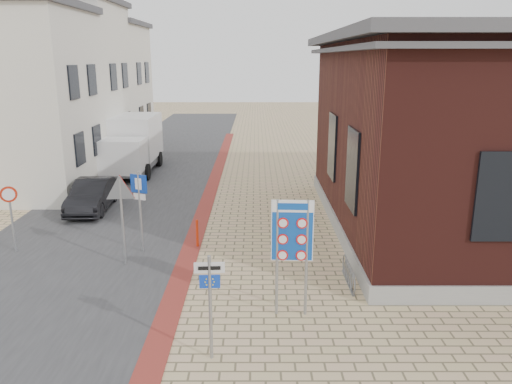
# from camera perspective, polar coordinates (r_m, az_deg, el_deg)

# --- Properties ---
(ground) EXTENTS (120.00, 120.00, 0.00)m
(ground) POSITION_cam_1_polar(r_m,az_deg,el_deg) (11.97, -0.57, -14.89)
(ground) COLOR tan
(ground) RESTS_ON ground
(road_strip) EXTENTS (7.00, 60.00, 0.02)m
(road_strip) POSITION_cam_1_polar(r_m,az_deg,el_deg) (26.66, -12.16, 1.80)
(road_strip) COLOR #38383A
(road_strip) RESTS_ON ground
(curb_strip) EXTENTS (0.60, 40.00, 0.02)m
(curb_strip) POSITION_cam_1_polar(r_m,az_deg,el_deg) (21.33, -5.69, -1.23)
(curb_strip) COLOR maroon
(curb_strip) RESTS_ON ground
(brick_building) EXTENTS (13.00, 13.00, 6.80)m
(brick_building) POSITION_cam_1_polar(r_m,az_deg,el_deg) (19.66, 27.01, 6.16)
(brick_building) COLOR gray
(brick_building) RESTS_ON ground
(townhouse_near) EXTENTS (7.40, 6.40, 8.30)m
(townhouse_near) POSITION_cam_1_polar(r_m,az_deg,el_deg) (25.04, -26.71, 9.36)
(townhouse_near) COLOR silver
(townhouse_near) RESTS_ON ground
(townhouse_mid) EXTENTS (7.40, 6.40, 9.10)m
(townhouse_mid) POSITION_cam_1_polar(r_m,az_deg,el_deg) (30.50, -21.81, 11.38)
(townhouse_mid) COLOR silver
(townhouse_mid) RESTS_ON ground
(townhouse_far) EXTENTS (7.40, 6.40, 8.30)m
(townhouse_far) POSITION_cam_1_polar(r_m,az_deg,el_deg) (36.17, -18.26, 11.48)
(townhouse_far) COLOR silver
(townhouse_far) RESTS_ON ground
(bike_rack) EXTENTS (0.08, 1.80, 0.60)m
(bike_rack) POSITION_cam_1_polar(r_m,az_deg,el_deg) (14.04, 10.54, -9.22)
(bike_rack) COLOR slate
(bike_rack) RESTS_ON ground
(sedan) EXTENTS (1.51, 3.87, 1.25)m
(sedan) POSITION_cam_1_polar(r_m,az_deg,el_deg) (21.17, -18.20, -0.34)
(sedan) COLOR black
(sedan) RESTS_ON ground
(box_truck) EXTENTS (2.45, 5.66, 2.96)m
(box_truck) POSITION_cam_1_polar(r_m,az_deg,el_deg) (27.56, -13.95, 5.35)
(box_truck) COLOR slate
(box_truck) RESTS_ON ground
(border_sign) EXTENTS (0.98, 0.10, 2.87)m
(border_sign) POSITION_cam_1_polar(r_m,az_deg,el_deg) (11.59, 4.16, -4.74)
(border_sign) COLOR gray
(border_sign) RESTS_ON ground
(essen_sign) EXTENTS (0.61, 0.07, 2.25)m
(essen_sign) POSITION_cam_1_polar(r_m,az_deg,el_deg) (10.14, -5.28, -11.36)
(essen_sign) COLOR gray
(essen_sign) RESTS_ON ground
(parking_sign) EXTENTS (0.54, 0.26, 2.60)m
(parking_sign) POSITION_cam_1_polar(r_m,az_deg,el_deg) (15.87, -13.16, -0.67)
(parking_sign) COLOR gray
(parking_sign) RESTS_ON ground
(yield_sign) EXTENTS (0.96, 0.14, 2.70)m
(yield_sign) POSITION_cam_1_polar(r_m,az_deg,el_deg) (14.93, -15.20, -0.63)
(yield_sign) COLOR gray
(yield_sign) RESTS_ON ground
(speed_sign) EXTENTS (0.48, 0.22, 2.16)m
(speed_sign) POSITION_cam_1_polar(r_m,az_deg,el_deg) (17.34, -26.25, -1.75)
(speed_sign) COLOR gray
(speed_sign) RESTS_ON ground
(bollard) EXTENTS (0.09, 0.09, 0.92)m
(bollard) POSITION_cam_1_polar(r_m,az_deg,el_deg) (16.38, -6.74, -4.73)
(bollard) COLOR red
(bollard) RESTS_ON ground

